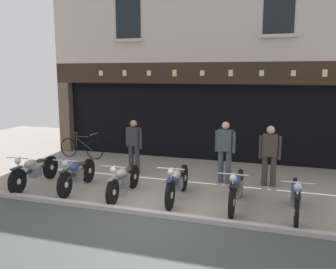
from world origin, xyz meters
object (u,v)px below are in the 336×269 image
Objects in this scene: motorcycle_left at (77,174)px; shopkeeper_center at (225,149)px; motorcycle_center_left at (123,180)px; motorcycle_right at (296,197)px; salesman_right at (270,153)px; advert_board_far at (133,112)px; leaning_bicycle at (81,147)px; motorcycle_far_left at (34,170)px; salesman_left at (134,144)px; motorcycle_center at (177,182)px; advert_board_near at (158,114)px; motorcycle_center_right at (236,188)px.

motorcycle_left is 1.17× the size of shopkeeper_center.
motorcycle_center_left is 0.98× the size of motorcycle_right.
advert_board_far reaches higher than salesman_right.
motorcycle_left is at bearing -5.51° from motorcycle_center_left.
motorcycle_center_left is 4.51m from leaning_bicycle.
motorcycle_far_left is at bearing -2.49° from motorcycle_center_left.
salesman_left is at bearing -75.98° from motorcycle_center_left.
salesman_right is at bearing -163.29° from motorcycle_left.
motorcycle_far_left is 1.28× the size of salesman_right.
motorcycle_center is at bearing -55.09° from advert_board_far.
motorcycle_center is at bearing 147.52° from salesman_left.
motorcycle_right is at bearing -43.72° from advert_board_near.
motorcycle_center is at bearing -175.23° from motorcycle_center_left.
shopkeeper_center is at bearing -33.88° from advert_board_far.
shopkeeper_center is (3.48, 1.77, 0.50)m from motorcycle_left.
motorcycle_far_left is 1.30× the size of salesman_left.
motorcycle_center_left is at bearing -0.76° from motorcycle_right.
shopkeeper_center reaches higher than motorcycle_center_right.
shopkeeper_center reaches higher than motorcycle_left.
motorcycle_left is 4.46m from advert_board_far.
salesman_left reaches higher than motorcycle_left.
salesman_left is (-1.90, 1.87, 0.45)m from motorcycle_center.
salesman_right is (3.30, 1.94, 0.48)m from motorcycle_center_left.
motorcycle_far_left is at bearing -0.82° from motorcycle_right.
motorcycle_right is (6.51, -0.03, -0.00)m from motorcycle_far_left.
shopkeeper_center is 1.55× the size of advert_board_far.
motorcycle_center_right is 6.18m from advert_board_far.
motorcycle_center_left is 1.09× the size of leaning_bicycle.
motorcycle_center is at bearing 179.45° from motorcycle_far_left.
leaning_bicycle is (-5.83, 3.12, -0.07)m from motorcycle_center_right.
shopkeeper_center is 1.16m from salesman_right.
shopkeeper_center reaches higher than motorcycle_far_left.
motorcycle_left is 1.02× the size of motorcycle_center_left.
advert_board_near is at bearing -103.91° from motorcycle_left.
leaning_bicycle is (-0.56, 3.23, -0.06)m from motorcycle_far_left.
motorcycle_center is (1.31, 0.16, 0.02)m from motorcycle_center_left.
salesman_left is (-3.28, 1.90, 0.44)m from motorcycle_center_right.
salesman_right is 0.92× the size of leaning_bicycle.
salesman_left is 3.89m from salesman_right.
shopkeeper_center is at bearing -46.70° from motorcycle_right.
motorcycle_center_left is 2.69m from motorcycle_center_right.
salesman_left is at bearing -30.25° from motorcycle_center_right.
motorcycle_center is 1.22× the size of shopkeeper_center.
motorcycle_far_left is 5.27m from motorcycle_center_right.
motorcycle_center_right is at bearing 175.41° from motorcycle_center.
salesman_right is at bearing -164.53° from motorcycle_far_left.
salesman_left is at bearing 67.01° from leaning_bicycle.
advert_board_far is (-0.97, 0.00, 0.01)m from advert_board_near.
motorcycle_far_left is at bearing -2.32° from motorcycle_left.
advert_board_near is at bearing -83.46° from motorcycle_center_left.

